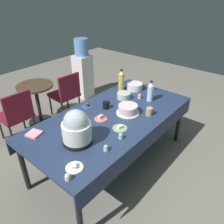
{
  "coord_description": "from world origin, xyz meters",
  "views": [
    {
      "loc": [
        -1.77,
        -1.5,
        2.17
      ],
      "look_at": [
        0.0,
        0.0,
        0.8
      ],
      "focal_mm": 35.13,
      "sensor_mm": 36.0,
      "label": 1
    }
  ],
  "objects": [
    {
      "name": "coffee_mug_black",
      "position": [
        0.09,
        0.18,
        0.8
      ],
      "size": [
        0.12,
        0.08,
        0.09
      ],
      "color": "black",
      "rests_on": "potluck_table"
    },
    {
      "name": "dessert_plate_coral",
      "position": [
        -0.15,
        0.05,
        0.76
      ],
      "size": [
        0.16,
        0.16,
        0.06
      ],
      "color": "#E07266",
      "rests_on": "potluck_table"
    },
    {
      "name": "cupcake_berry",
      "position": [
        1.0,
        0.01,
        0.78
      ],
      "size": [
        0.05,
        0.05,
        0.07
      ],
      "color": "beige",
      "rests_on": "potluck_table"
    },
    {
      "name": "maroon_chair_right",
      "position": [
        0.4,
        1.41,
        0.49
      ],
      "size": [
        0.46,
        0.46,
        0.85
      ],
      "color": "maroon",
      "rests_on": "ground"
    },
    {
      "name": "slow_cooker",
      "position": [
        -0.63,
        -0.07,
        0.92
      ],
      "size": [
        0.31,
        0.31,
        0.37
      ],
      "color": "black",
      "rests_on": "potluck_table"
    },
    {
      "name": "dessert_plate_sage",
      "position": [
        -0.16,
        -0.25,
        0.76
      ],
      "size": [
        0.17,
        0.17,
        0.04
      ],
      "color": "#8CA87F",
      "rests_on": "potluck_table"
    },
    {
      "name": "coffee_mug_tan",
      "position": [
        0.31,
        -0.34,
        0.8
      ],
      "size": [
        0.13,
        0.08,
        0.1
      ],
      "color": "tan",
      "rests_on": "potluck_table"
    },
    {
      "name": "cupcake_vanilla",
      "position": [
        -1.03,
        -0.39,
        0.78
      ],
      "size": [
        0.05,
        0.05,
        0.07
      ],
      "color": "beige",
      "rests_on": "potluck_table"
    },
    {
      "name": "paper_napkin_stack",
      "position": [
        -0.85,
        0.39,
        0.76
      ],
      "size": [
        0.18,
        0.18,
        0.02
      ],
      "primitive_type": "cube",
      "rotation": [
        0.0,
        0.0,
        0.31
      ],
      "color": "pink",
      "rests_on": "potluck_table"
    },
    {
      "name": "potluck_table",
      "position": [
        0.0,
        0.0,
        0.69
      ],
      "size": [
        2.2,
        1.1,
        0.75
      ],
      "color": "navy",
      "rests_on": "ground"
    },
    {
      "name": "dessert_plate_cobalt",
      "position": [
        -0.04,
        0.4,
        0.76
      ],
      "size": [
        0.15,
        0.15,
        0.05
      ],
      "color": "#2D4CB2",
      "rests_on": "potluck_table"
    },
    {
      "name": "cupcake_cocoa",
      "position": [
        -0.3,
        -0.37,
        0.78
      ],
      "size": [
        0.05,
        0.05,
        0.07
      ],
      "color": "beige",
      "rests_on": "potluck_table"
    },
    {
      "name": "cupcake_lemon",
      "position": [
        -0.54,
        -0.38,
        0.78
      ],
      "size": [
        0.05,
        0.05,
        0.07
      ],
      "color": "beige",
      "rests_on": "potluck_table"
    },
    {
      "name": "soda_bottle_water",
      "position": [
        0.65,
        -0.14,
        0.89
      ],
      "size": [
        0.09,
        0.09,
        0.29
      ],
      "color": "silver",
      "rests_on": "potluck_table"
    },
    {
      "name": "maroon_chair_left",
      "position": [
        -0.55,
        1.41,
        0.49
      ],
      "size": [
        0.45,
        0.45,
        0.85
      ],
      "color": "maroon",
      "rests_on": "ground"
    },
    {
      "name": "cupcake_mint",
      "position": [
        0.62,
        0.01,
        0.78
      ],
      "size": [
        0.05,
        0.05,
        0.07
      ],
      "color": "beige",
      "rests_on": "potluck_table"
    },
    {
      "name": "round_cafe_table",
      "position": [
        -0.05,
        1.63,
        0.5
      ],
      "size": [
        0.6,
        0.6,
        0.72
      ],
      "color": "#473323",
      "rests_on": "ground"
    },
    {
      "name": "ground",
      "position": [
        0.0,
        0.0,
        0.0
      ],
      "size": [
        9.0,
        9.0,
        0.0
      ],
      "primitive_type": "plane",
      "color": "slate"
    },
    {
      "name": "dessert_plate_cream",
      "position": [
        -0.27,
        0.35,
        0.76
      ],
      "size": [
        0.15,
        0.15,
        0.05
      ],
      "color": "beige",
      "rests_on": "potluck_table"
    },
    {
      "name": "glass_salad_bowl",
      "position": [
        0.47,
        0.18,
        0.79
      ],
      "size": [
        0.19,
        0.19,
        0.08
      ],
      "primitive_type": "cylinder",
      "color": "#B2C6BC",
      "rests_on": "potluck_table"
    },
    {
      "name": "dessert_plate_white",
      "position": [
        -0.9,
        -0.32,
        0.76
      ],
      "size": [
        0.16,
        0.16,
        0.04
      ],
      "color": "white",
      "rests_on": "potluck_table"
    },
    {
      "name": "frosted_layer_cake",
      "position": [
        0.17,
        -0.12,
        0.81
      ],
      "size": [
        0.29,
        0.29,
        0.12
      ],
      "color": "silver",
      "rests_on": "potluck_table"
    },
    {
      "name": "cupcake_rose",
      "position": [
        -0.57,
        0.21,
        0.78
      ],
      "size": [
        0.05,
        0.05,
        0.07
      ],
      "color": "beige",
      "rests_on": "potluck_table"
    },
    {
      "name": "ceramic_snack_bowl",
      "position": [
        0.82,
        0.24,
        0.8
      ],
      "size": [
        0.24,
        0.24,
        0.1
      ],
      "primitive_type": "cylinder",
      "color": "silver",
      "rests_on": "potluck_table"
    },
    {
      "name": "water_cooler",
      "position": [
        1.2,
        1.82,
        0.59
      ],
      "size": [
        0.32,
        0.32,
        1.24
      ],
      "color": "silver",
      "rests_on": "ground"
    },
    {
      "name": "soda_bottle_ginger_ale",
      "position": [
        0.67,
        0.38,
        0.9
      ],
      "size": [
        0.09,
        0.09,
        0.33
      ],
      "color": "gold",
      "rests_on": "potluck_table"
    }
  ]
}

